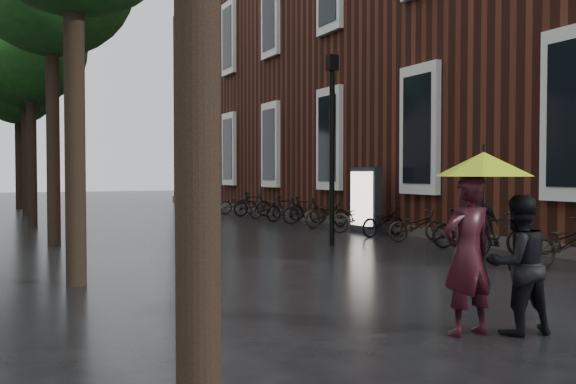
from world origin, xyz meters
TOP-DOWN VIEW (x-y plane):
  - brick_building at (10.47, 19.46)m, footprint 10.20×33.20m
  - street_trees at (-3.99, 15.91)m, footprint 4.33×34.03m
  - person_burgundy at (-0.62, 2.00)m, footprint 0.65×0.43m
  - person_black at (-0.07, 1.80)m, footprint 0.85×0.71m
  - lime_umbrella at (-0.41, 1.98)m, footprint 1.06×1.06m
  - pedestrian_walking at (3.35, 6.09)m, footprint 0.98×0.72m
  - parked_bicycles at (4.55, 13.38)m, footprint 2.05×17.59m
  - ad_lightbox at (4.71, 12.12)m, footprint 0.30×1.30m
  - lamp_post at (2.24, 9.87)m, footprint 0.24×0.24m
  - cycle_sign at (-2.80, 17.01)m, footprint 0.15×0.53m

SIDE VIEW (x-z plane):
  - parked_bicycles at x=4.55m, z-range -0.04..0.96m
  - pedestrian_walking at x=3.35m, z-range 0.00..1.54m
  - person_black at x=-0.07m, z-range 0.00..1.54m
  - person_burgundy at x=-0.62m, z-range 0.00..1.77m
  - ad_lightbox at x=4.71m, z-range 0.00..1.97m
  - lime_umbrella at x=-0.41m, z-range 1.10..2.66m
  - cycle_sign at x=-2.80m, z-range 0.47..3.36m
  - lamp_post at x=2.24m, z-range 0.50..5.17m
  - brick_building at x=10.47m, z-range -0.01..11.99m
  - street_trees at x=-3.99m, z-range 1.88..10.79m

